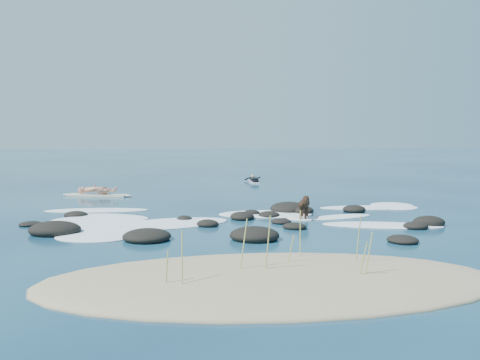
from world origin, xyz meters
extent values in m
plane|color=#0A2642|center=(0.00, 0.00, 0.00)|extent=(160.00, 160.00, 0.00)
ellipsoid|color=#9E8966|center=(0.00, -8.20, 0.00)|extent=(9.00, 4.40, 0.60)
cylinder|color=#A9AD54|center=(0.45, -7.75, 0.48)|extent=(0.16, 0.10, 0.72)
cylinder|color=#A9AD54|center=(1.85, -7.71, 0.66)|extent=(0.06, 0.21, 1.08)
cylinder|color=#A9AD54|center=(-0.08, -8.30, 0.72)|extent=(0.11, 0.19, 1.20)
cylinder|color=#A9AD54|center=(1.73, -8.67, 0.58)|extent=(0.16, 0.03, 0.92)
cylinder|color=#A9AD54|center=(-0.53, -8.20, 0.68)|extent=(0.18, 0.05, 1.12)
cylinder|color=#A9AD54|center=(1.60, -8.75, 0.51)|extent=(0.15, 0.15, 0.76)
cylinder|color=#A9AD54|center=(-1.67, -8.95, 0.64)|extent=(0.04, 0.19, 1.04)
cylinder|color=#A9AD54|center=(-1.94, -8.89, 0.48)|extent=(0.09, 0.06, 0.71)
cylinder|color=#A9AD54|center=(0.81, -7.05, 0.67)|extent=(0.04, 0.09, 1.10)
ellipsoid|color=black|center=(4.47, 0.66, 0.08)|extent=(0.92, 0.89, 0.32)
ellipsoid|color=black|center=(-1.66, -0.72, 0.05)|extent=(0.55, 0.68, 0.22)
ellipsoid|color=black|center=(0.65, 0.19, 0.07)|extent=(0.63, 0.52, 0.26)
ellipsoid|color=black|center=(5.23, -2.87, 0.07)|extent=(0.75, 0.66, 0.27)
ellipsoid|color=black|center=(-6.42, -1.12, 0.04)|extent=(0.89, 0.94, 0.16)
ellipsoid|color=black|center=(-0.95, -1.85, 0.07)|extent=(0.88, 0.82, 0.28)
ellipsoid|color=black|center=(1.61, -2.54, 0.06)|extent=(0.90, 0.84, 0.24)
ellipsoid|color=black|center=(-5.30, -2.68, 0.12)|extent=(1.56, 1.31, 0.49)
ellipsoid|color=black|center=(0.22, -4.03, 0.11)|extent=(1.65, 1.58, 0.46)
ellipsoid|color=black|center=(5.85, -2.41, 0.10)|extent=(1.03, 0.85, 0.40)
ellipsoid|color=black|center=(0.25, -0.54, 0.08)|extent=(0.90, 1.07, 0.31)
ellipsoid|color=black|center=(1.21, -0.19, 0.06)|extent=(0.95, 0.98, 0.25)
ellipsoid|color=black|center=(-5.35, 0.44, 0.07)|extent=(0.93, 0.81, 0.27)
ellipsoid|color=black|center=(4.02, -4.80, 0.06)|extent=(1.09, 1.11, 0.25)
ellipsoid|color=black|center=(-2.65, -3.79, 0.10)|extent=(1.31, 1.37, 0.39)
ellipsoid|color=black|center=(2.51, 0.50, 0.09)|extent=(1.13, 1.16, 0.35)
ellipsoid|color=black|center=(1.39, -1.49, 0.05)|extent=(0.73, 0.80, 0.20)
ellipsoid|color=black|center=(2.11, 0.94, 0.11)|extent=(1.81, 1.94, 0.46)
ellipsoid|color=white|center=(4.41, -2.29, 0.01)|extent=(3.88, 2.04, 0.12)
ellipsoid|color=white|center=(-3.91, -2.33, 0.01)|extent=(3.64, 3.03, 0.12)
ellipsoid|color=white|center=(-4.27, 0.14, 0.01)|extent=(3.30, 2.41, 0.12)
ellipsoid|color=white|center=(-4.14, -3.28, 0.01)|extent=(2.37, 1.96, 0.12)
ellipsoid|color=white|center=(3.57, -0.57, 0.01)|extent=(2.62, 1.58, 0.12)
ellipsoid|color=white|center=(6.48, 2.20, 0.01)|extent=(1.68, 1.48, 0.12)
ellipsoid|color=white|center=(6.41, 1.62, 0.01)|extent=(2.10, 2.03, 0.12)
ellipsoid|color=white|center=(-4.88, 1.84, 0.01)|extent=(3.83, 1.15, 0.12)
ellipsoid|color=white|center=(-2.14, -1.30, 0.01)|extent=(4.36, 3.14, 0.12)
ellipsoid|color=white|center=(-3.86, -1.19, 0.01)|extent=(2.70, 2.02, 0.12)
ellipsoid|color=white|center=(5.25, 1.53, 0.01)|extent=(3.71, 1.31, 0.12)
ellipsoid|color=white|center=(1.17, 0.32, 0.01)|extent=(3.41, 2.01, 0.12)
ellipsoid|color=white|center=(-5.20, -0.42, 0.01)|extent=(1.95, 1.91, 0.12)
ellipsoid|color=white|center=(2.27, -0.76, 0.01)|extent=(1.10, 0.90, 0.12)
cube|color=beige|center=(-5.62, 6.48, 0.05)|extent=(2.79, 1.23, 0.09)
ellipsoid|color=beige|center=(-4.29, 6.13, 0.05)|extent=(0.61, 0.44, 0.10)
ellipsoid|color=beige|center=(-6.94, 6.82, 0.05)|extent=(0.61, 0.44, 0.10)
imported|color=tan|center=(-5.62, 6.48, 0.98)|extent=(0.57, 0.73, 1.78)
cube|color=white|center=(2.33, 12.58, 0.04)|extent=(0.45, 1.95, 0.07)
ellipsoid|color=white|center=(2.33, 13.56, 0.04)|extent=(0.24, 0.43, 0.07)
cube|color=black|center=(2.33, 12.58, 0.18)|extent=(0.36, 1.20, 0.20)
sphere|color=tan|center=(2.33, 13.28, 0.28)|extent=(0.20, 0.20, 0.20)
cylinder|color=black|center=(2.08, 13.41, 0.17)|extent=(0.48, 0.26, 0.22)
cylinder|color=black|center=(2.58, 13.41, 0.17)|extent=(0.48, 0.27, 0.22)
cube|color=black|center=(2.32, 11.92, 0.14)|extent=(0.30, 0.49, 0.12)
cylinder|color=black|center=(2.27, -0.86, 0.52)|extent=(0.49, 0.68, 0.30)
sphere|color=black|center=(2.37, -0.60, 0.52)|extent=(0.40, 0.40, 0.31)
sphere|color=black|center=(2.17, -1.12, 0.52)|extent=(0.36, 0.36, 0.28)
sphere|color=black|center=(2.43, -0.44, 0.63)|extent=(0.29, 0.29, 0.22)
cone|color=black|center=(2.48, -0.31, 0.61)|extent=(0.16, 0.17, 0.12)
cone|color=black|center=(2.37, -0.43, 0.72)|extent=(0.12, 0.11, 0.11)
cone|color=black|center=(2.48, -0.47, 0.72)|extent=(0.12, 0.11, 0.11)
cylinder|color=black|center=(2.27, -0.64, 0.20)|extent=(0.10, 0.10, 0.40)
cylinder|color=black|center=(2.42, -0.69, 0.20)|extent=(0.10, 0.10, 0.40)
cylinder|color=black|center=(2.12, -1.03, 0.20)|extent=(0.10, 0.10, 0.40)
cylinder|color=black|center=(2.27, -1.09, 0.20)|extent=(0.10, 0.10, 0.40)
cylinder|color=black|center=(2.13, -1.25, 0.57)|extent=(0.15, 0.29, 0.17)
camera|label=1|loc=(-1.59, -18.04, 2.84)|focal=40.00mm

